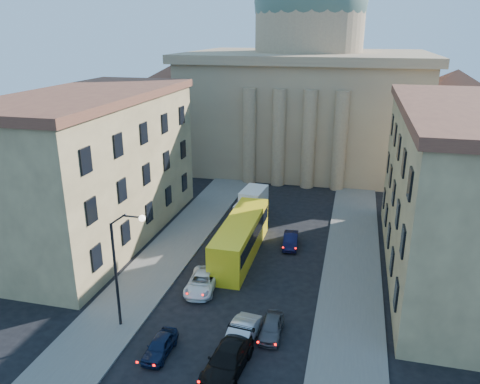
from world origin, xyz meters
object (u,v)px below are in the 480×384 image
(street_lamp, at_px, (122,261))
(city_bus, at_px, (241,237))
(car_right_near, at_px, (241,335))
(car_left_near, at_px, (160,346))
(box_truck, at_px, (251,206))

(street_lamp, bearing_deg, city_bus, 68.21)
(car_right_near, height_order, city_bus, city_bus)
(street_lamp, distance_m, car_right_near, 9.54)
(street_lamp, height_order, city_bus, street_lamp)
(car_left_near, distance_m, car_right_near, 5.38)
(street_lamp, distance_m, car_left_near, 6.21)
(street_lamp, relative_size, car_left_near, 2.47)
(street_lamp, height_order, car_left_near, street_lamp)
(city_bus, bearing_deg, car_right_near, -76.23)
(car_right_near, relative_size, box_truck, 0.76)
(street_lamp, distance_m, box_truck, 22.75)
(street_lamp, xyz_separation_m, city_bus, (5.17, 12.94, -3.39))
(city_bus, height_order, box_truck, city_bus)
(car_left_near, distance_m, box_truck, 24.25)
(box_truck, bearing_deg, car_right_near, -74.09)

